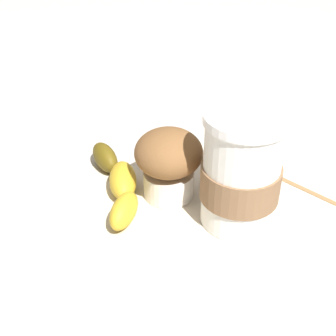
{
  "coord_description": "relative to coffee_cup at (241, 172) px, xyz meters",
  "views": [
    {
      "loc": [
        0.18,
        0.42,
        0.37
      ],
      "look_at": [
        0.0,
        0.0,
        0.05
      ],
      "focal_mm": 50.0,
      "sensor_mm": 36.0,
      "label": 1
    }
  ],
  "objects": [
    {
      "name": "banana",
      "position": [
        0.11,
        -0.1,
        -0.05
      ],
      "size": [
        0.08,
        0.18,
        0.03
      ],
      "color": "gold",
      "rests_on": "paper_napkin"
    },
    {
      "name": "coffee_cup",
      "position": [
        0.0,
        0.0,
        0.0
      ],
      "size": [
        0.09,
        0.09,
        0.14
      ],
      "color": "white",
      "rests_on": "paper_napkin"
    },
    {
      "name": "paper_napkin",
      "position": [
        0.06,
        -0.06,
        -0.07
      ],
      "size": [
        0.3,
        0.3,
        0.0
      ],
      "primitive_type": "cube",
      "rotation": [
        0.0,
        0.0,
        0.22
      ],
      "color": "beige",
      "rests_on": "ground_plane"
    },
    {
      "name": "wooden_stirrer",
      "position": [
        -0.11,
        -0.01,
        -0.07
      ],
      "size": [
        0.05,
        0.1,
        0.0
      ],
      "primitive_type": "cube",
      "rotation": [
        0.0,
        0.0,
        5.12
      ],
      "color": "#9E7547",
      "rests_on": "ground_plane"
    },
    {
      "name": "ground_plane",
      "position": [
        0.06,
        -0.06,
        -0.07
      ],
      "size": [
        3.0,
        3.0,
        0.0
      ],
      "primitive_type": "plane",
      "color": "beige"
    },
    {
      "name": "muffin",
      "position": [
        0.06,
        -0.08,
        -0.02
      ],
      "size": [
        0.08,
        0.08,
        0.09
      ],
      "color": "white",
      "rests_on": "paper_napkin"
    }
  ]
}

